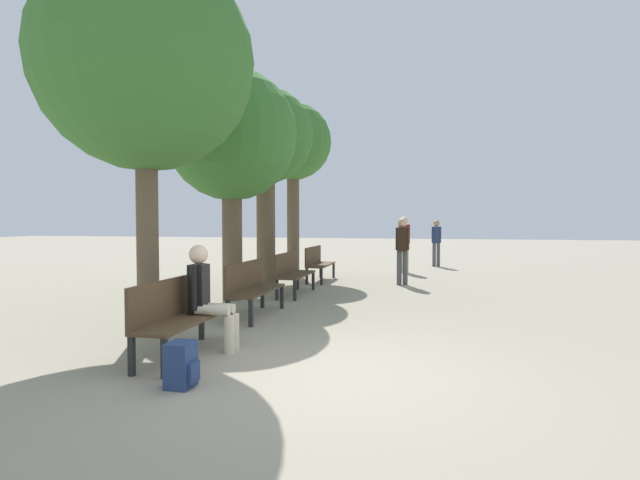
{
  "coord_description": "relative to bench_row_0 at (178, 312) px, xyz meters",
  "views": [
    {
      "loc": [
        1.02,
        -5.18,
        1.64
      ],
      "look_at": [
        -0.88,
        3.44,
        1.29
      ],
      "focal_mm": 28.0,
      "sensor_mm": 36.0,
      "label": 1
    }
  ],
  "objects": [
    {
      "name": "pedestrian_far",
      "position": [
        2.29,
        7.28,
        0.43
      ],
      "size": [
        0.34,
        0.23,
        1.69
      ],
      "color": "#4C4C4C",
      "rests_on": "ground_plane"
    },
    {
      "name": "tree_row_1",
      "position": [
        -1.02,
        4.18,
        2.81
      ],
      "size": [
        2.69,
        2.69,
        4.74
      ],
      "color": "brown",
      "rests_on": "ground_plane"
    },
    {
      "name": "tree_row_0",
      "position": [
        -1.02,
        1.03,
        3.33
      ],
      "size": [
        3.1,
        3.1,
        5.44
      ],
      "color": "brown",
      "rests_on": "ground_plane"
    },
    {
      "name": "tree_row_3",
      "position": [
        -1.02,
        8.88,
        3.35
      ],
      "size": [
        2.28,
        2.28,
        5.12
      ],
      "color": "brown",
      "rests_on": "ground_plane"
    },
    {
      "name": "ground_plane",
      "position": [
        1.95,
        -0.28,
        -0.54
      ],
      "size": [
        80.0,
        80.0,
        0.0
      ],
      "primitive_type": "plane",
      "color": "gray"
    },
    {
      "name": "bench_row_2",
      "position": [
        0.0,
        5.1,
        0.0
      ],
      "size": [
        0.47,
        1.73,
        0.93
      ],
      "color": "#4C3823",
      "rests_on": "ground_plane"
    },
    {
      "name": "bench_row_3",
      "position": [
        0.0,
        7.65,
        0.0
      ],
      "size": [
        0.47,
        1.73,
        0.93
      ],
      "color": "#4C3823",
      "rests_on": "ground_plane"
    },
    {
      "name": "pedestrian_mid",
      "position": [
        2.18,
        10.33,
        0.47
      ],
      "size": [
        0.36,
        0.31,
        1.75
      ],
      "color": "beige",
      "rests_on": "ground_plane"
    },
    {
      "name": "bench_row_1",
      "position": [
        0.0,
        2.55,
        0.0
      ],
      "size": [
        0.47,
        1.73,
        0.93
      ],
      "color": "#4C3823",
      "rests_on": "ground_plane"
    },
    {
      "name": "tree_row_2",
      "position": [
        -1.02,
        6.35,
        3.09
      ],
      "size": [
        2.36,
        2.36,
        4.91
      ],
      "color": "brown",
      "rests_on": "ground_plane"
    },
    {
      "name": "pedestrian_near",
      "position": [
        3.19,
        12.67,
        0.41
      ],
      "size": [
        0.33,
        0.29,
        1.65
      ],
      "color": "#4C4C4C",
      "rests_on": "ground_plane"
    },
    {
      "name": "person_seated",
      "position": [
        0.24,
        0.32,
        0.17
      ],
      "size": [
        0.62,
        0.35,
        1.33
      ],
      "color": "beige",
      "rests_on": "ground_plane"
    },
    {
      "name": "backpack",
      "position": [
        0.59,
        -1.04,
        -0.32
      ],
      "size": [
        0.28,
        0.28,
        0.45
      ],
      "color": "navy",
      "rests_on": "ground_plane"
    },
    {
      "name": "bench_row_0",
      "position": [
        0.0,
        0.0,
        0.0
      ],
      "size": [
        0.47,
        1.73,
        0.93
      ],
      "color": "#4C3823",
      "rests_on": "ground_plane"
    }
  ]
}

